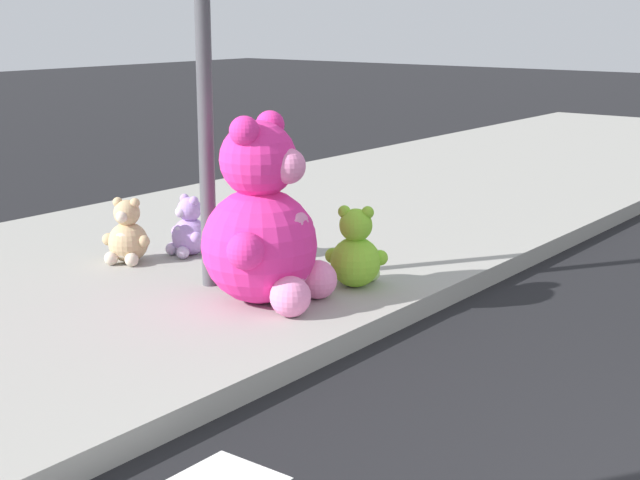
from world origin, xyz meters
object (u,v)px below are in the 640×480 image
(plush_lime, at_px, (356,254))
(plush_lavender, at_px, (189,231))
(sign_pole, at_px, (204,45))
(plush_pink_large, at_px, (264,229))
(plush_white, at_px, (268,230))
(plush_tan, at_px, (127,237))

(plush_lime, distance_m, plush_lavender, 1.59)
(sign_pole, xyz_separation_m, plush_pink_large, (-0.07, -0.59, -1.19))
(plush_pink_large, xyz_separation_m, plush_lavender, (0.59, 1.33, -0.32))
(plush_pink_large, height_order, plush_lavender, plush_pink_large)
(sign_pole, bearing_deg, plush_lime, -53.75)
(plush_lime, relative_size, plush_lavender, 1.20)
(sign_pole, relative_size, plush_lime, 5.42)
(plush_white, xyz_separation_m, plush_lavender, (-0.36, 0.54, -0.02))
(plush_white, height_order, plush_lavender, plush_white)
(plush_white, relative_size, plush_lavender, 1.08)
(sign_pole, relative_size, plush_tan, 6.22)
(plush_white, distance_m, plush_lavender, 0.65)
(plush_tan, bearing_deg, plush_pink_large, -95.01)
(plush_lime, distance_m, plush_tan, 1.89)
(plush_pink_large, bearing_deg, sign_pole, 83.01)
(plush_lime, bearing_deg, plush_pink_large, 159.39)
(plush_pink_large, distance_m, plush_lavender, 1.49)
(plush_white, xyz_separation_m, plush_lime, (-0.26, -1.05, 0.02))
(plush_lime, height_order, plush_lavender, plush_lime)
(plush_white, distance_m, plush_lime, 1.08)
(plush_pink_large, height_order, plush_lime, plush_pink_large)
(plush_pink_large, relative_size, plush_lavender, 2.60)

